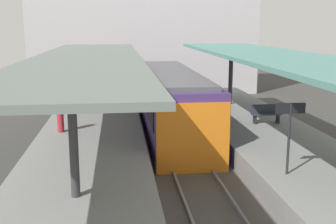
{
  "coord_description": "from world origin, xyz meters",
  "views": [
    {
      "loc": [
        -2.61,
        -15.57,
        5.46
      ],
      "look_at": [
        -0.41,
        2.75,
        1.64
      ],
      "focal_mm": 44.78,
      "sensor_mm": 36.0,
      "label": 1
    }
  ],
  "objects_px": {
    "commuter_train": "(172,103)",
    "platform_bench": "(266,113)",
    "platform_sign": "(290,122)",
    "passenger_near_bench": "(60,112)"
  },
  "relations": [
    {
      "from": "passenger_near_bench",
      "to": "commuter_train",
      "type": "bearing_deg",
      "value": 25.03
    },
    {
      "from": "platform_bench",
      "to": "passenger_near_bench",
      "type": "xyz_separation_m",
      "value": [
        -9.27,
        -0.61,
        0.41
      ]
    },
    {
      "from": "platform_sign",
      "to": "passenger_near_bench",
      "type": "relative_size",
      "value": 1.32
    },
    {
      "from": "platform_bench",
      "to": "passenger_near_bench",
      "type": "height_order",
      "value": "passenger_near_bench"
    },
    {
      "from": "platform_sign",
      "to": "passenger_near_bench",
      "type": "height_order",
      "value": "platform_sign"
    },
    {
      "from": "platform_sign",
      "to": "passenger_near_bench",
      "type": "xyz_separation_m",
      "value": [
        -7.53,
        6.11,
        -0.75
      ]
    },
    {
      "from": "passenger_near_bench",
      "to": "platform_bench",
      "type": "bearing_deg",
      "value": 3.78
    },
    {
      "from": "commuter_train",
      "to": "platform_sign",
      "type": "height_order",
      "value": "commuter_train"
    },
    {
      "from": "platform_sign",
      "to": "passenger_near_bench",
      "type": "distance_m",
      "value": 9.73
    },
    {
      "from": "commuter_train",
      "to": "platform_bench",
      "type": "xyz_separation_m",
      "value": [
        4.19,
        -1.76,
        -0.26
      ]
    }
  ]
}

